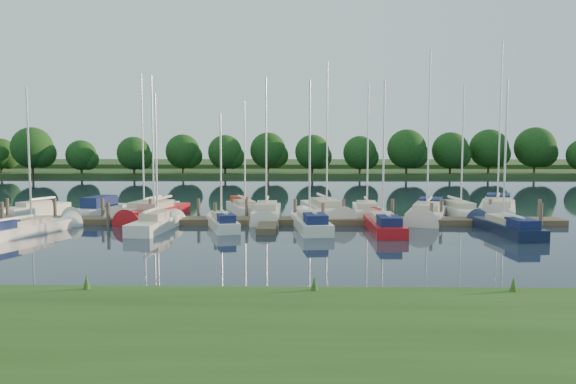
{
  "coord_description": "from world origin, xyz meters",
  "views": [
    {
      "loc": [
        2.03,
        -30.39,
        5.51
      ],
      "look_at": [
        1.25,
        8.0,
        2.2
      ],
      "focal_mm": 35.0,
      "sensor_mm": 36.0,
      "label": 1
    }
  ],
  "objects_px": {
    "dock": "(269,222)",
    "motorboat": "(98,211)",
    "sailboat_n_0": "(34,210)",
    "sailboat_n_5": "(267,215)",
    "sailboat_s_2": "(222,224)"
  },
  "relations": [
    {
      "from": "sailboat_n_5",
      "to": "motorboat",
      "type": "bearing_deg",
      "value": -7.68
    },
    {
      "from": "motorboat",
      "to": "dock",
      "type": "bearing_deg",
      "value": 173.95
    },
    {
      "from": "dock",
      "to": "sailboat_n_0",
      "type": "bearing_deg",
      "value": 162.38
    },
    {
      "from": "sailboat_n_5",
      "to": "sailboat_s_2",
      "type": "bearing_deg",
      "value": 61.62
    },
    {
      "from": "dock",
      "to": "motorboat",
      "type": "xyz_separation_m",
      "value": [
        -13.45,
        4.79,
        0.17
      ]
    },
    {
      "from": "sailboat_s_2",
      "to": "sailboat_n_0",
      "type": "bearing_deg",
      "value": 137.24
    },
    {
      "from": "sailboat_n_0",
      "to": "sailboat_n_5",
      "type": "distance_m",
      "value": 18.86
    },
    {
      "from": "sailboat_n_0",
      "to": "sailboat_n_5",
      "type": "xyz_separation_m",
      "value": [
        18.66,
        -2.77,
        0.01
      ]
    },
    {
      "from": "motorboat",
      "to": "sailboat_s_2",
      "type": "height_order",
      "value": "sailboat_s_2"
    },
    {
      "from": "sailboat_s_2",
      "to": "motorboat",
      "type": "bearing_deg",
      "value": 131.17
    },
    {
      "from": "sailboat_n_0",
      "to": "dock",
      "type": "bearing_deg",
      "value": -174.69
    },
    {
      "from": "dock",
      "to": "sailboat_n_5",
      "type": "distance_m",
      "value": 3.31
    },
    {
      "from": "sailboat_n_0",
      "to": "motorboat",
      "type": "height_order",
      "value": "sailboat_n_0"
    },
    {
      "from": "dock",
      "to": "sailboat_s_2",
      "type": "distance_m",
      "value": 3.43
    },
    {
      "from": "motorboat",
      "to": "sailboat_s_2",
      "type": "xyz_separation_m",
      "value": [
        10.48,
        -6.51,
        -0.05
      ]
    }
  ]
}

